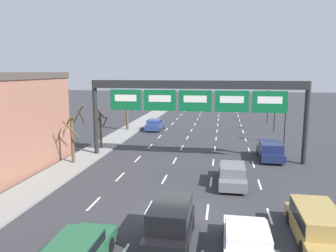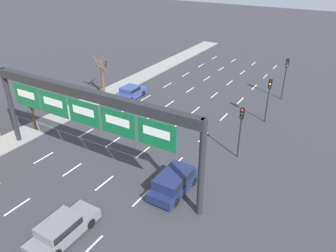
# 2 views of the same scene
# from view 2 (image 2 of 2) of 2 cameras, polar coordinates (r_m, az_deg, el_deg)

# --- Properties ---
(lane_dashes) EXTENTS (10.02, 67.00, 0.01)m
(lane_dashes) POSITION_cam_2_polar(r_m,az_deg,el_deg) (27.44, -10.21, -5.93)
(lane_dashes) COLOR white
(lane_dashes) RESTS_ON ground_plane
(sign_gantry) EXTENTS (18.51, 0.70, 6.85)m
(sign_gantry) POSITION_cam_2_polar(r_m,az_deg,el_deg) (23.64, -14.13, 3.58)
(sign_gantry) COLOR #232628
(sign_gantry) RESTS_ON ground_plane
(suv_navy) EXTENTS (1.99, 4.36, 1.55)m
(suv_navy) POSITION_cam_2_polar(r_m,az_deg,el_deg) (23.32, 1.04, -9.60)
(suv_navy) COLOR #19234C
(suv_navy) RESTS_ON ground_plane
(car_blue) EXTENTS (1.86, 3.91, 1.44)m
(car_blue) POSITION_cam_2_polar(r_m,az_deg,el_deg) (38.73, -6.48, 5.93)
(car_blue) COLOR navy
(car_blue) RESTS_ON ground_plane
(car_grey) EXTENTS (1.81, 4.56, 1.43)m
(car_grey) POSITION_cam_2_polar(r_m,az_deg,el_deg) (21.02, -18.01, -16.63)
(car_grey) COLOR slate
(car_grey) RESTS_ON ground_plane
(traffic_light_near_gantry) EXTENTS (0.30, 0.35, 4.49)m
(traffic_light_near_gantry) POSITION_cam_2_polar(r_m,az_deg,el_deg) (33.34, 17.18, 5.71)
(traffic_light_near_gantry) COLOR black
(traffic_light_near_gantry) RESTS_ON ground_plane
(traffic_light_mid_block) EXTENTS (0.30, 0.35, 4.84)m
(traffic_light_mid_block) POSITION_cam_2_polar(r_m,az_deg,el_deg) (39.51, 19.86, 9.03)
(traffic_light_mid_block) COLOR black
(traffic_light_mid_block) RESTS_ON ground_plane
(traffic_light_far_end) EXTENTS (0.30, 0.35, 4.47)m
(traffic_light_far_end) POSITION_cam_2_polar(r_m,az_deg,el_deg) (26.53, 12.60, 0.57)
(traffic_light_far_end) COLOR black
(traffic_light_far_end) RESTS_ON ground_plane
(tree_bare_closest) EXTENTS (1.73, 1.69, 4.80)m
(tree_bare_closest) POSITION_cam_2_polar(r_m,az_deg,el_deg) (39.57, -11.38, 8.91)
(tree_bare_closest) COLOR brown
(tree_bare_closest) RESTS_ON sidewalk_left
(tree_bare_second) EXTENTS (1.52, 1.51, 4.11)m
(tree_bare_second) POSITION_cam_2_polar(r_m,az_deg,el_deg) (33.06, -22.63, 2.88)
(tree_bare_second) COLOR brown
(tree_bare_second) RESTS_ON sidewalk_left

